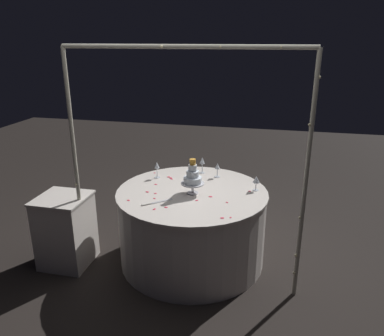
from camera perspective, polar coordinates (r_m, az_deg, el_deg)
The scene contains 27 objects.
ground_plane at distance 3.97m, azimuth -0.00°, elevation -13.56°, with size 12.00×12.00×0.00m, color black.
decorative_arch at distance 3.10m, azimuth -1.47°, elevation 4.84°, with size 2.07×0.06×2.10m.
main_table at distance 3.78m, azimuth -0.00°, elevation -8.77°, with size 1.46×1.46×0.75m.
side_table at distance 3.94m, azimuth -18.61°, elevation -8.95°, with size 0.47×0.47×0.71m.
tiered_cake at distance 3.51m, azimuth 0.09°, elevation -1.44°, with size 0.22×0.22×0.34m.
wine_glass_0 at distance 3.96m, azimuth 3.87°, elevation 0.17°, with size 0.06×0.06×0.15m.
wine_glass_1 at distance 4.06m, azimuth 1.56°, elevation 1.03°, with size 0.06×0.06×0.18m.
wine_glass_2 at distance 3.94m, azimuth -5.35°, elevation 0.30°, with size 0.06×0.06×0.17m.
wine_glass_3 at distance 3.65m, azimuth 9.71°, elevation -1.79°, with size 0.07×0.07×0.15m.
cake_knife at distance 3.39m, azimuth -5.59°, elevation -5.23°, with size 0.24×0.21×0.01m.
rose_petal_0 at distance 3.42m, azimuth 0.72°, elevation -4.94°, with size 0.03×0.02×0.00m, color #E02D47.
rose_petal_1 at distance 3.29m, azimuth -3.97°, elevation -5.96°, with size 0.03×0.02×0.00m, color #E02D47.
rose_petal_2 at distance 4.11m, azimuth -5.70°, elevation -0.75°, with size 0.03×0.02×0.00m, color #E02D47.
rose_petal_3 at distance 3.96m, azimuth -3.29°, elevation -1.48°, with size 0.04×0.02×0.00m, color #E02D47.
rose_petal_4 at distance 3.66m, azimuth 8.75°, elevation -3.51°, with size 0.03×0.02×0.00m, color #E02D47.
rose_petal_5 at distance 3.27m, azimuth -5.74°, elevation -6.23°, with size 0.03×0.02×0.00m, color #E02D47.
rose_petal_6 at distance 3.47m, azimuth -5.73°, elevation -4.61°, with size 0.03×0.02×0.00m, color #E02D47.
rose_petal_7 at distance 3.99m, azimuth -3.59°, elevation -1.35°, with size 0.04×0.03×0.00m, color #E02D47.
rose_petal_8 at distance 3.11m, azimuth 4.60°, elevation -7.56°, with size 0.03×0.02×0.00m, color #E02D47.
rose_petal_9 at distance 3.80m, azimuth -5.52°, elevation -2.48°, with size 0.03×0.02×0.00m, color #E02D47.
rose_petal_10 at distance 3.50m, azimuth 2.83°, elevation -4.36°, with size 0.04×0.03×0.00m, color #E02D47.
rose_petal_11 at distance 3.93m, azimuth -3.13°, elevation -1.65°, with size 0.04×0.03×0.00m, color #E02D47.
rose_petal_12 at distance 3.62m, azimuth -6.80°, elevation -3.62°, with size 0.04×0.03×0.00m, color #E02D47.
rose_petal_13 at distance 3.58m, azimuth -5.59°, elevation -3.85°, with size 0.03×0.02×0.00m, color #E02D47.
rose_petal_14 at distance 3.39m, azimuth 5.33°, elevation -5.21°, with size 0.03×0.02×0.00m, color #E02D47.
rose_petal_15 at distance 3.12m, azimuth 5.88°, elevation -7.48°, with size 0.02×0.02×0.00m, color #E02D47.
rose_petal_16 at distance 3.47m, azimuth -9.63°, elevation -4.84°, with size 0.03×0.02×0.00m, color #E02D47.
Camera 1 is at (-0.75, 3.26, 2.15)m, focal length 35.16 mm.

